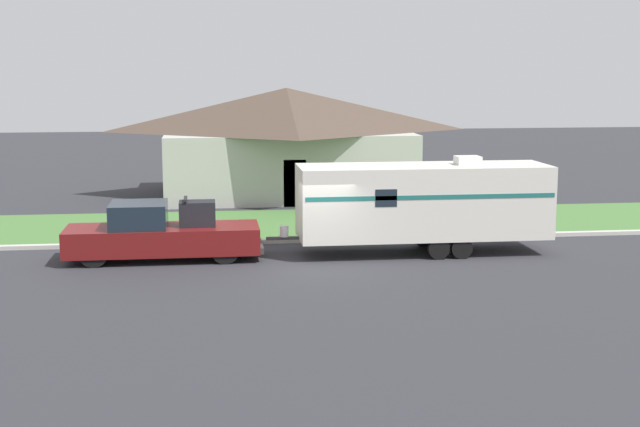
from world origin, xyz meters
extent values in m
plane|color=#2D2D33|center=(0.00, 0.00, 0.00)|extent=(120.00, 120.00, 0.00)
cube|color=beige|center=(0.00, 3.75, 0.07)|extent=(80.00, 0.30, 0.14)
cube|color=#477538|center=(0.00, 7.40, 0.01)|extent=(80.00, 7.00, 0.03)
cube|color=#B2B2A8|center=(0.48, 15.77, 1.55)|extent=(11.48, 7.95, 3.10)
pyramid|color=#4C3D33|center=(0.48, 15.77, 4.12)|extent=(12.40, 8.59, 2.05)
cube|color=#4C3828|center=(0.48, 11.82, 1.05)|extent=(1.00, 0.06, 2.10)
cylinder|color=black|center=(-6.89, 0.64, 0.46)|extent=(0.92, 0.28, 0.92)
cylinder|color=black|center=(-6.89, 2.33, 0.46)|extent=(0.92, 0.28, 0.92)
cylinder|color=black|center=(-2.84, 0.64, 0.46)|extent=(0.92, 0.28, 0.92)
cylinder|color=black|center=(-2.84, 2.33, 0.46)|extent=(0.92, 0.28, 0.92)
cube|color=maroon|center=(-6.16, 1.48, 0.67)|extent=(3.42, 2.05, 0.83)
cube|color=#19232D|center=(-5.54, 1.48, 1.47)|extent=(1.78, 1.88, 0.78)
cube|color=maroon|center=(-3.09, 1.48, 0.67)|extent=(2.71, 2.05, 0.83)
cube|color=#333333|center=(-1.67, 1.48, 0.37)|extent=(0.12, 1.84, 0.20)
cube|color=black|center=(-3.69, 1.48, 1.48)|extent=(1.15, 0.86, 0.80)
cube|color=black|center=(-4.05, 1.48, 1.96)|extent=(0.10, 0.95, 0.08)
cylinder|color=black|center=(4.01, 0.43, 0.35)|extent=(0.70, 0.22, 0.70)
cylinder|color=black|center=(4.01, 2.53, 0.35)|extent=(0.70, 0.22, 0.70)
cylinder|color=black|center=(4.78, 0.43, 0.35)|extent=(0.70, 0.22, 0.70)
cylinder|color=black|center=(4.78, 2.53, 0.35)|extent=(0.70, 0.22, 0.70)
cube|color=silver|center=(3.73, 1.48, 1.75)|extent=(8.28, 2.38, 2.38)
cube|color=#1E6660|center=(3.73, 0.28, 2.05)|extent=(8.11, 0.01, 0.14)
cube|color=#383838|center=(-0.94, 1.48, 0.61)|extent=(1.07, 0.12, 0.10)
cylinder|color=silver|center=(-0.89, 1.48, 0.84)|extent=(0.28, 0.28, 0.36)
cube|color=silver|center=(5.22, 1.48, 3.08)|extent=(0.80, 0.68, 0.28)
cube|color=#19232D|center=(2.24, 0.28, 2.05)|extent=(0.70, 0.01, 0.56)
cylinder|color=brown|center=(2.49, 4.66, 0.57)|extent=(0.09, 0.09, 1.14)
cube|color=#B2B2B2|center=(2.49, 4.66, 1.25)|extent=(0.48, 0.20, 0.22)
camera|label=1|loc=(-3.33, -26.99, 6.15)|focal=50.00mm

